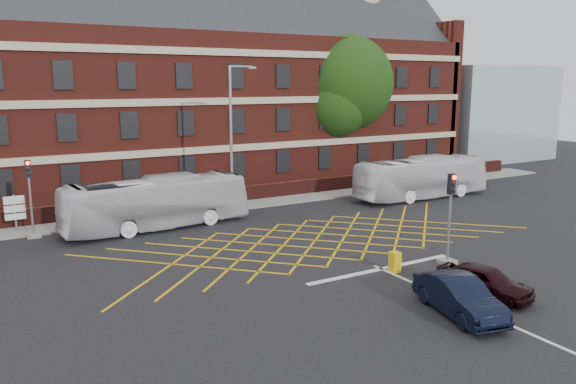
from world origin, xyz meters
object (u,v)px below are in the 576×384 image
bus_right (422,178)px  car_navy (459,296)px  traffic_light_near (449,227)px  traffic_light_far (31,206)px  deciduous_tree (344,90)px  street_lamp (232,165)px  utility_cabinet (395,262)px  direction_signs (15,209)px  car_maroon (484,281)px  bus_left (157,203)px

bus_right → car_navy: size_ratio=2.55×
traffic_light_near → traffic_light_far: (-16.17, 14.76, 0.00)m
deciduous_tree → traffic_light_far: (-26.08, -7.35, -5.90)m
street_lamp → utility_cabinet: size_ratio=10.15×
car_navy → direction_signs: direction_signs is taller
car_maroon → traffic_light_far: bearing=113.6°
traffic_light_far → direction_signs: size_ratio=1.94×
bus_right → traffic_light_near: traffic_light_near is taller
bus_right → direction_signs: bus_right is taller
bus_right → traffic_light_near: size_ratio=2.53×
bus_right → direction_signs: bearing=81.7°
bus_left → car_navy: bus_left is taller
street_lamp → utility_cabinet: 13.82m
car_navy → deciduous_tree: deciduous_tree is taller
deciduous_tree → traffic_light_far: deciduous_tree is taller
traffic_light_near → street_lamp: 14.62m
direction_signs → utility_cabinet: size_ratio=2.39×
street_lamp → deciduous_tree: bearing=29.8°
bus_left → bus_right: same height
deciduous_tree → street_lamp: 17.30m
deciduous_tree → direction_signs: deciduous_tree is taller
traffic_light_far → bus_right: bearing=-6.1°
traffic_light_far → utility_cabinet: bearing=-47.3°
deciduous_tree → utility_cabinet: bearing=-120.5°
car_navy → traffic_light_near: size_ratio=0.99×
direction_signs → traffic_light_far: bearing=-64.1°
bus_left → street_lamp: street_lamp is taller
bus_left → car_maroon: bus_left is taller
bus_left → bus_right: (19.41, -1.25, 0.00)m
utility_cabinet → traffic_light_near: bearing=-7.4°
street_lamp → direction_signs: bearing=168.8°
car_navy → bus_right: bearing=63.1°
car_maroon → utility_cabinet: (-1.08, 4.05, -0.19)m
car_navy → utility_cabinet: size_ratio=4.60×
car_navy → traffic_light_near: traffic_light_near is taller
car_navy → traffic_light_near: (4.02, 4.43, 1.07)m
traffic_light_far → street_lamp: 11.71m
bus_left → deciduous_tree: deciduous_tree is taller
car_navy → street_lamp: bearing=104.8°
bus_left → bus_right: size_ratio=1.00×
bus_right → bus_left: bearing=87.0°
car_navy → car_maroon: 2.34m
street_lamp → utility_cabinet: (1.72, -13.42, -2.79)m
traffic_light_near → traffic_light_far: bearing=137.6°
deciduous_tree → direction_signs: size_ratio=5.66×
traffic_light_far → car_maroon: bearing=-52.1°
traffic_light_near → traffic_light_far: size_ratio=1.00×
car_maroon → bus_right: bearing=39.4°
deciduous_tree → street_lamp: size_ratio=1.33×
car_navy → street_lamp: 18.41m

